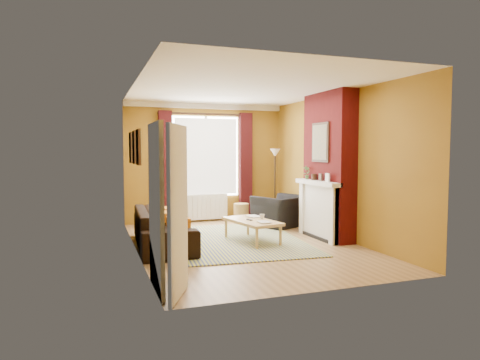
# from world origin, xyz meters

# --- Properties ---
(ground) EXTENTS (5.50, 5.50, 0.00)m
(ground) POSITION_xyz_m (0.00, 0.00, 0.00)
(ground) COLOR brown
(ground) RESTS_ON ground
(room_walls) EXTENTS (3.82, 5.54, 2.83)m
(room_walls) POSITION_xyz_m (0.63, 0.28, 1.38)
(room_walls) COLOR olive
(room_walls) RESTS_ON ground
(striped_rug) EXTENTS (2.61, 3.44, 0.02)m
(striped_rug) POSITION_xyz_m (-0.04, 0.35, 0.01)
(striped_rug) COLOR navy
(striped_rug) RESTS_ON ground
(sofa) EXTENTS (1.00, 2.33, 0.67)m
(sofa) POSITION_xyz_m (-1.42, 0.30, 0.33)
(sofa) COLOR black
(sofa) RESTS_ON ground
(armchair) EXTENTS (1.35, 1.29, 0.69)m
(armchair) POSITION_xyz_m (1.38, 1.43, 0.34)
(armchair) COLOR black
(armchair) RESTS_ON ground
(coffee_table) EXTENTS (0.84, 1.33, 0.41)m
(coffee_table) POSITION_xyz_m (0.20, 0.13, 0.37)
(coffee_table) COLOR #D2B379
(coffee_table) RESTS_ON ground
(wicker_stool) EXTENTS (0.38, 0.38, 0.44)m
(wicker_stool) POSITION_xyz_m (0.74, 2.27, 0.22)
(wicker_stool) COLOR #9E7D44
(wicker_stool) RESTS_ON ground
(floor_lamp) EXTENTS (0.27, 0.27, 1.74)m
(floor_lamp) POSITION_xyz_m (1.55, 2.14, 1.37)
(floor_lamp) COLOR black
(floor_lamp) RESTS_ON ground
(book_a) EXTENTS (0.19, 0.26, 0.02)m
(book_a) POSITION_xyz_m (0.19, -0.24, 0.42)
(book_a) COLOR #999999
(book_a) RESTS_ON coffee_table
(book_b) EXTENTS (0.27, 0.33, 0.02)m
(book_b) POSITION_xyz_m (0.24, 0.42, 0.42)
(book_b) COLOR #999999
(book_b) RESTS_ON coffee_table
(mug) EXTENTS (0.10, 0.10, 0.09)m
(mug) POSITION_xyz_m (0.42, 0.18, 0.46)
(mug) COLOR #999999
(mug) RESTS_ON coffee_table
(tv_remote) EXTENTS (0.08, 0.15, 0.02)m
(tv_remote) POSITION_xyz_m (0.13, 0.11, 0.42)
(tv_remote) COLOR #252528
(tv_remote) RESTS_ON coffee_table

